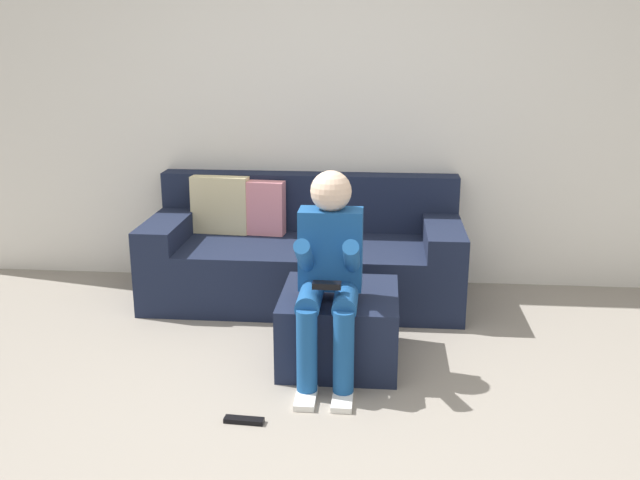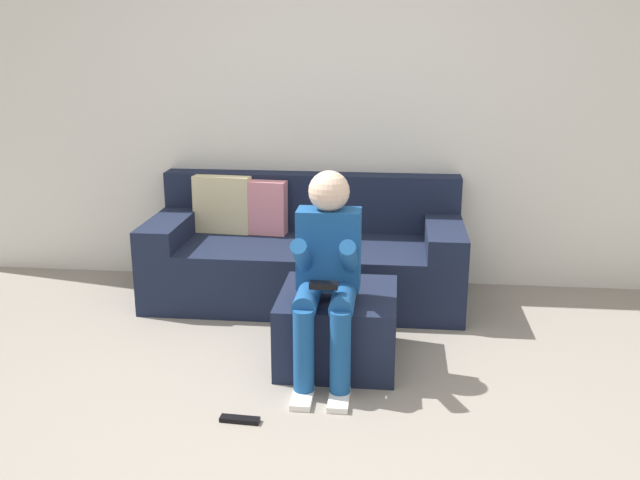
{
  "view_description": "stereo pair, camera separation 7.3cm",
  "coord_description": "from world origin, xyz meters",
  "px_view_note": "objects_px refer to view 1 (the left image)",
  "views": [
    {
      "loc": [
        0.28,
        -2.71,
        1.72
      ],
      "look_at": [
        -0.08,
        1.33,
        0.55
      ],
      "focal_mm": 39.87,
      "sensor_mm": 36.0,
      "label": 1
    },
    {
      "loc": [
        0.35,
        -2.7,
        1.72
      ],
      "look_at": [
        -0.08,
        1.33,
        0.55
      ],
      "focal_mm": 39.87,
      "sensor_mm": 36.0,
      "label": 2
    }
  ],
  "objects_px": {
    "couch_sectional": "(303,255)",
    "remote_near_ottoman": "(244,420)",
    "ottoman": "(339,326)",
    "person_seated": "(329,268)"
  },
  "relations": [
    {
      "from": "couch_sectional",
      "to": "remote_near_ottoman",
      "type": "xyz_separation_m",
      "value": [
        -0.08,
        -1.67,
        -0.28
      ]
    },
    {
      "from": "ottoman",
      "to": "person_seated",
      "type": "height_order",
      "value": "person_seated"
    },
    {
      "from": "couch_sectional",
      "to": "ottoman",
      "type": "xyz_separation_m",
      "value": [
        0.31,
        -0.97,
        -0.1
      ]
    },
    {
      "from": "person_seated",
      "to": "remote_near_ottoman",
      "type": "height_order",
      "value": "person_seated"
    },
    {
      "from": "remote_near_ottoman",
      "to": "ottoman",
      "type": "bearing_deg",
      "value": 64.24
    },
    {
      "from": "ottoman",
      "to": "couch_sectional",
      "type": "bearing_deg",
      "value": 107.82
    },
    {
      "from": "ottoman",
      "to": "remote_near_ottoman",
      "type": "bearing_deg",
      "value": -119.34
    },
    {
      "from": "couch_sectional",
      "to": "person_seated",
      "type": "distance_m",
      "value": 1.22
    },
    {
      "from": "ottoman",
      "to": "remote_near_ottoman",
      "type": "height_order",
      "value": "ottoman"
    },
    {
      "from": "person_seated",
      "to": "remote_near_ottoman",
      "type": "bearing_deg",
      "value": -124.14
    }
  ]
}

